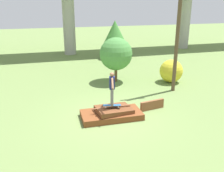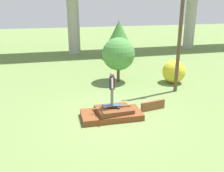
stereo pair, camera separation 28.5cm
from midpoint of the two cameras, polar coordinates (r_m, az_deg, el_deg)
The scene contains 9 objects.
ground_plane at distance 10.95m, azimuth -0.88°, elevation -7.23°, with size 80.00×80.00×0.00m, color olive.
scrap_pile at distance 10.87m, azimuth -0.74°, elevation -6.30°, with size 2.62×1.33×0.52m.
scrap_plank_loose at distance 11.79m, azimuth 8.48°, elevation -4.31°, with size 1.23×0.32×0.44m.
skateboard at distance 10.66m, azimuth -0.77°, elevation -4.45°, with size 0.79×0.36×0.09m.
skater at distance 10.36m, azimuth -0.79°, elevation -0.18°, with size 0.32×1.06×1.45m.
utility_pole at distance 13.78m, azimuth 14.43°, elevation 14.60°, with size 1.30×0.20×7.61m.
tree_behind_left at distance 15.34m, azimuth 0.37°, elevation 7.33°, with size 2.01×2.01×2.76m.
tree_behind_right at distance 21.81m, azimuth 0.28°, elevation 11.73°, with size 2.34×2.34×3.29m.
bush_yellow_flowering at distance 15.85m, azimuth 12.87°, elevation 3.35°, with size 1.42×1.42×1.42m.
Camera 1 is at (-2.69, -9.46, 4.81)m, focal length 40.00 mm.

